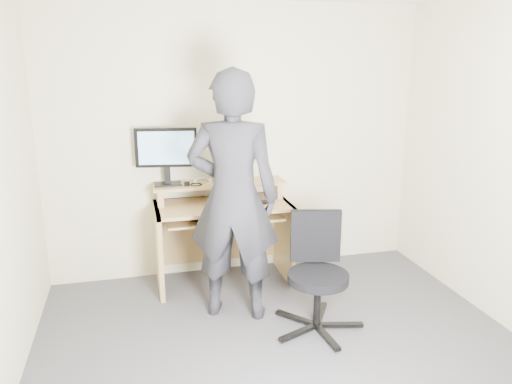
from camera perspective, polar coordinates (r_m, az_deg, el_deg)
name	(u,v)px	position (r m, az deg, el deg)	size (l,w,h in m)	color
ground	(294,369)	(3.54, 4.35, -19.50)	(3.50, 3.50, 0.00)	#49494D
back_wall	(237,142)	(4.67, -2.19, 5.73)	(3.50, 0.02, 2.50)	beige
desk	(222,223)	(4.59, -3.96, -3.50)	(1.20, 0.60, 0.91)	tan
monitor	(166,151)	(4.45, -10.21, 4.60)	(0.54, 0.15, 0.51)	black
external_drive	(222,171)	(4.55, -3.96, 2.37)	(0.07, 0.13, 0.20)	black
travel_mug	(232,173)	(4.53, -2.73, 2.17)	(0.08, 0.08, 0.17)	#B5B5BA
smartphone	(247,180)	(4.60, -1.02, 1.35)	(0.07, 0.13, 0.01)	black
charger	(187,184)	(4.46, -7.90, 0.91)	(0.04, 0.04, 0.04)	black
headphones	(203,182)	(4.57, -6.13, 1.19)	(0.16, 0.16, 0.02)	silver
keyboard	(217,216)	(4.38, -4.53, -2.79)	(0.46, 0.18, 0.03)	black
mouse	(264,202)	(4.43, 0.87, -1.16)	(0.10, 0.06, 0.04)	black
office_chair	(317,268)	(3.83, 6.99, -8.64)	(0.69, 0.67, 0.87)	black
person	(233,197)	(3.83, -2.64, -0.61)	(0.71, 0.47, 1.95)	black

